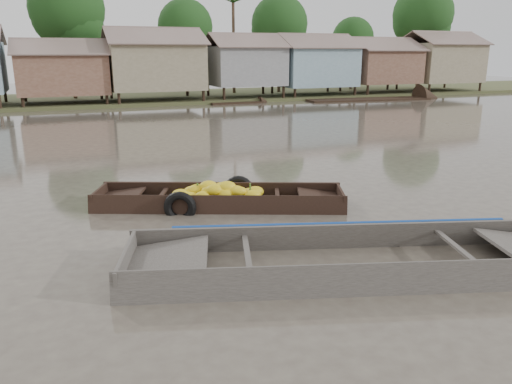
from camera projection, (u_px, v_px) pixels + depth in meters
name	position (u px, v px, depth m)	size (l,w,h in m)	color
ground	(319.00, 247.00, 9.66)	(120.00, 120.00, 0.00)	#4C423A
riverbank	(155.00, 60.00, 38.40)	(120.00, 12.47, 10.22)	#384723
banana_boat	(217.00, 198.00, 12.25)	(6.15, 3.66, 0.85)	black
viewer_boat	(354.00, 265.00, 8.70)	(8.20, 4.35, 0.64)	#3B3732
distant_boats	(324.00, 105.00, 36.08)	(48.32, 14.46, 0.35)	black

